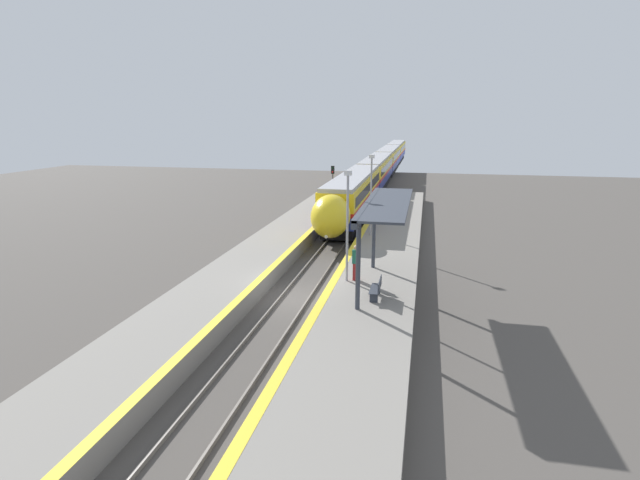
% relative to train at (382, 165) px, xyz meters
% --- Properties ---
extents(ground_plane, '(120.00, 120.00, 0.00)m').
position_rel_train_xyz_m(ground_plane, '(0.00, -47.60, -2.29)').
color(ground_plane, '#4C4742').
extents(rail_left, '(0.08, 90.00, 0.15)m').
position_rel_train_xyz_m(rail_left, '(-0.72, -47.60, -2.22)').
color(rail_left, slate).
rests_on(rail_left, ground_plane).
extents(rail_right, '(0.08, 90.00, 0.15)m').
position_rel_train_xyz_m(rail_right, '(0.72, -47.60, -2.22)').
color(rail_right, slate).
rests_on(rail_right, ground_plane).
extents(train, '(2.74, 80.47, 4.00)m').
position_rel_train_xyz_m(train, '(0.00, 0.00, 0.00)').
color(train, black).
rests_on(train, ground_plane).
extents(platform_right, '(4.24, 64.00, 0.89)m').
position_rel_train_xyz_m(platform_right, '(3.77, -47.60, -1.85)').
color(platform_right, gray).
rests_on(platform_right, ground_plane).
extents(platform_left, '(3.82, 64.00, 0.89)m').
position_rel_train_xyz_m(platform_left, '(-3.56, -47.60, -1.85)').
color(platform_left, gray).
rests_on(platform_left, ground_plane).
extents(platform_bench, '(0.44, 1.52, 0.89)m').
position_rel_train_xyz_m(platform_bench, '(4.19, -49.07, -0.94)').
color(platform_bench, '#2D333D').
rests_on(platform_bench, platform_right).
extents(person_waiting, '(0.36, 0.24, 1.80)m').
position_rel_train_xyz_m(person_waiting, '(2.90, -46.74, -0.47)').
color(person_waiting, maroon).
rests_on(person_waiting, platform_right).
extents(railway_signal, '(0.28, 0.28, 4.58)m').
position_rel_train_xyz_m(railway_signal, '(-2.11, -26.33, 0.49)').
color(railway_signal, '#59595E').
rests_on(railway_signal, ground_plane).
extents(lamppost_near, '(0.36, 0.20, 5.48)m').
position_rel_train_xyz_m(lamppost_near, '(2.47, -46.89, 1.72)').
color(lamppost_near, '#9E9EA3').
rests_on(lamppost_near, platform_right).
extents(lamppost_mid, '(0.36, 0.20, 5.48)m').
position_rel_train_xyz_m(lamppost_mid, '(2.47, -36.61, 1.72)').
color(lamppost_mid, '#9E9EA3').
rests_on(lamppost_mid, platform_right).
extents(station_canopy, '(2.02, 9.20, 4.14)m').
position_rel_train_xyz_m(station_canopy, '(4.08, -47.45, 2.41)').
color(station_canopy, '#333842').
rests_on(station_canopy, platform_right).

